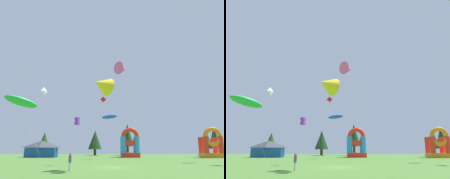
{
  "view_description": "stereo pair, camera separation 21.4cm",
  "coord_description": "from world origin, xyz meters",
  "views": [
    {
      "loc": [
        0.44,
        -29.52,
        2.37
      ],
      "look_at": [
        0.0,
        10.46,
        12.56
      ],
      "focal_mm": 36.62,
      "sensor_mm": 36.0,
      "label": 1
    },
    {
      "loc": [
        0.66,
        -29.52,
        2.37
      ],
      "look_at": [
        0.0,
        10.46,
        12.56
      ],
      "focal_mm": 36.62,
      "sensor_mm": 36.0,
      "label": 2
    }
  ],
  "objects": [
    {
      "name": "ground_plane",
      "position": [
        0.0,
        0.0,
        0.0
      ],
      "size": [
        120.0,
        120.0,
        0.0
      ],
      "primitive_type": "plane",
      "color": "#47752D"
    },
    {
      "name": "kite_blue_parafoil",
      "position": [
        -0.71,
        22.63,
        9.21
      ],
      "size": [
        3.99,
        1.46,
        9.95
      ],
      "color": "blue",
      "rests_on": "ground_plane"
    },
    {
      "name": "kite_yellow_delta",
      "position": [
        -1.08,
        -2.88,
        9.77
      ],
      "size": [
        3.29,
        3.28,
        11.06
      ],
      "color": "yellow",
      "rests_on": "ground_plane"
    },
    {
      "name": "kite_purple_box",
      "position": [
        -4.99,
        3.76,
        6.09
      ],
      "size": [
        2.45,
        1.42,
        6.64
      ],
      "color": "purple",
      "rests_on": "ground_plane"
    },
    {
      "name": "kite_pink_delta",
      "position": [
        1.41,
        -3.48,
        11.59
      ],
      "size": [
        3.52,
        3.41,
        12.44
      ],
      "color": "#EA599E",
      "rests_on": "ground_plane"
    },
    {
      "name": "kite_white_diamond",
      "position": [
        -12.55,
        11.54,
        12.43
      ],
      "size": [
        3.47,
        1.3,
        13.06
      ],
      "color": "white",
      "rests_on": "ground_plane"
    },
    {
      "name": "kite_red_diamond",
      "position": [
        -2.44,
        27.37,
        14.05
      ],
      "size": [
        3.11,
        2.03,
        14.68
      ],
      "color": "red",
      "rests_on": "ground_plane"
    },
    {
      "name": "kite_green_parafoil",
      "position": [
        -9.08,
        -6.77,
        6.91
      ],
      "size": [
        4.03,
        3.64,
        7.78
      ],
      "color": "green",
      "rests_on": "ground_plane"
    },
    {
      "name": "person_left_edge",
      "position": [
        -4.24,
        -4.61,
        1.05
      ],
      "size": [
        0.43,
        0.43,
        1.77
      ],
      "rotation": [
        0.0,
        0.0,
        5.47
      ],
      "color": "silver",
      "rests_on": "ground_plane"
    },
    {
      "name": "inflatable_red_slide",
      "position": [
        4.34,
        30.18,
        2.79
      ],
      "size": [
        4.76,
        4.89,
        7.3
      ],
      "color": "red",
      "rests_on": "ground_plane"
    },
    {
      "name": "inflatable_blue_arch",
      "position": [
        24.32,
        28.46,
        2.78
      ],
      "size": [
        4.91,
        4.54,
        7.3
      ],
      "color": "orange",
      "rests_on": "ground_plane"
    },
    {
      "name": "festival_tent",
      "position": [
        -17.91,
        29.63,
        2.03
      ],
      "size": [
        7.48,
        3.71,
        4.07
      ],
      "color": "#19478C",
      "rests_on": "ground_plane"
    },
    {
      "name": "tree_row_0",
      "position": [
        -21.54,
        43.39,
        4.41
      ],
      "size": [
        3.83,
        3.83,
        7.07
      ],
      "color": "#4C331E",
      "rests_on": "ground_plane"
    },
    {
      "name": "tree_row_1",
      "position": [
        -5.79,
        44.93,
        4.72
      ],
      "size": [
        4.39,
        4.39,
        7.67
      ],
      "color": "#4C331E",
      "rests_on": "ground_plane"
    },
    {
      "name": "tree_row_2",
      "position": [
        4.52,
        44.36,
        6.17
      ],
      "size": [
        4.18,
        4.18,
        9.68
      ],
      "color": "#4C331E",
      "rests_on": "ground_plane"
    },
    {
      "name": "tree_row_3",
      "position": [
        29.41,
        44.73,
        4.86
      ],
      "size": [
        4.48,
        4.48,
        7.73
      ],
      "color": "#4C331E",
      "rests_on": "ground_plane"
    },
    {
      "name": "tree_row_4",
      "position": [
        30.45,
        40.68,
        5.37
      ],
      "size": [
        3.57,
        3.57,
        8.44
      ],
      "color": "#4C331E",
      "rests_on": "ground_plane"
    }
  ]
}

